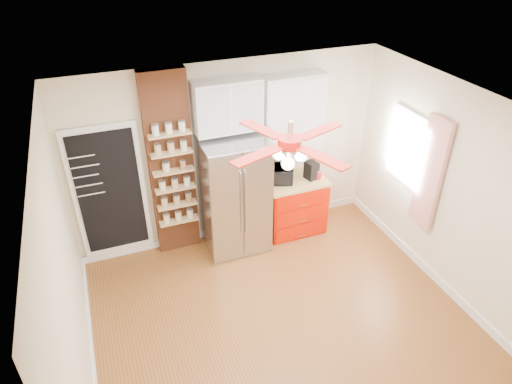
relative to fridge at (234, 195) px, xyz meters
name	(u,v)px	position (x,y,z in m)	size (l,w,h in m)	color
floor	(282,319)	(0.05, -1.63, -0.88)	(4.50, 4.50, 0.00)	brown
ceiling	(291,116)	(0.05, -1.63, 1.83)	(4.50, 4.50, 0.00)	white
wall_back	(229,154)	(0.05, 0.37, 0.48)	(4.50, 0.02, 2.70)	#EFE3C0
wall_left	(67,285)	(-2.20, -1.63, 0.48)	(0.02, 4.00, 2.70)	#EFE3C0
wall_right	(452,193)	(2.30, -1.63, 0.48)	(0.02, 4.00, 2.70)	#EFE3C0
chalkboard	(110,192)	(-1.65, 0.33, 0.23)	(0.95, 0.05, 1.95)	white
brick_pillar	(171,167)	(-0.80, 0.29, 0.48)	(0.60, 0.16, 2.70)	brown
fridge	(234,195)	(0.00, 0.00, 0.00)	(0.90, 0.70, 1.75)	#ABACB0
upper_glass_cabinet	(227,106)	(0.00, 0.20, 1.27)	(0.90, 0.35, 0.70)	white
red_cabinet	(294,205)	(0.97, 0.05, -0.42)	(0.94, 0.64, 0.90)	red
upper_shelf_unit	(293,114)	(0.97, 0.22, 1.00)	(0.90, 0.30, 1.15)	white
window	(408,148)	(2.28, -0.73, 0.68)	(0.04, 0.75, 1.05)	white
curtain	(430,174)	(2.23, -1.28, 0.57)	(0.06, 0.40, 1.55)	red
ceiling_fan	(290,143)	(0.05, -1.63, 1.55)	(1.40, 1.40, 0.44)	silver
toaster_oven	(277,174)	(0.70, 0.10, 0.15)	(0.45, 0.30, 0.25)	black
coffee_maker	(311,170)	(1.21, 0.00, 0.16)	(0.16, 0.18, 0.27)	black
canister_left	(317,174)	(1.30, -0.03, 0.09)	(0.11, 0.11, 0.13)	red
canister_right	(317,171)	(1.34, 0.06, 0.09)	(0.09, 0.09, 0.14)	#B31009
pantry_jar_oats	(166,167)	(-0.89, 0.16, 0.56)	(0.10, 0.10, 0.12)	beige
pantry_jar_beans	(183,165)	(-0.67, 0.12, 0.56)	(0.08, 0.08, 0.12)	#93624B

